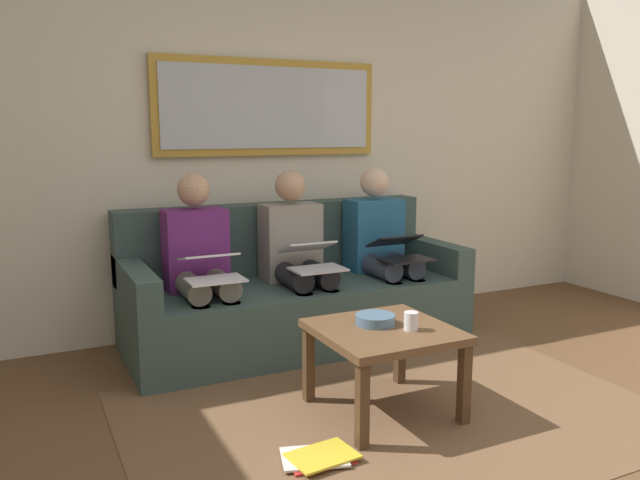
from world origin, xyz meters
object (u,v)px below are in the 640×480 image
(bowl, at_px, (375,319))
(person_right, at_px, (200,262))
(person_middle, at_px, (297,253))
(person_left, at_px, (381,245))
(laptop_black, at_px, (400,249))
(laptop_white, at_px, (212,267))
(couch, at_px, (293,295))
(cup, at_px, (411,321))
(coffee_table, at_px, (384,340))
(laptop_silver, at_px, (312,256))
(magazine_stack, at_px, (318,457))
(framed_mirror, at_px, (269,108))

(bowl, distance_m, person_right, 1.24)
(person_middle, bearing_deg, person_left, 180.00)
(laptop_black, height_order, laptop_white, laptop_black)
(couch, bearing_deg, person_right, 6.13)
(laptop_black, bearing_deg, cup, 59.87)
(person_left, height_order, person_middle, same)
(coffee_table, height_order, person_middle, person_middle)
(laptop_black, distance_m, person_right, 1.30)
(person_left, distance_m, laptop_white, 1.30)
(laptop_black, distance_m, laptop_silver, 0.64)
(coffee_table, bearing_deg, person_right, -62.33)
(couch, relative_size, bowl, 11.05)
(laptop_white, bearing_deg, laptop_silver, -178.86)
(person_right, relative_size, laptop_white, 3.34)
(laptop_silver, height_order, magazine_stack, laptop_silver)
(bowl, height_order, person_middle, person_middle)
(person_right, height_order, laptop_white, person_right)
(person_middle, bearing_deg, couch, -90.00)
(person_left, distance_m, magazine_stack, 1.96)
(framed_mirror, bearing_deg, coffee_table, 88.66)
(coffee_table, distance_m, laptop_silver, 0.95)
(person_left, relative_size, person_middle, 1.00)
(couch, height_order, laptop_silver, couch)
(couch, relative_size, cup, 24.44)
(cup, bearing_deg, person_right, -60.58)
(laptop_silver, bearing_deg, person_middle, -90.00)
(couch, height_order, laptop_black, couch)
(bowl, bearing_deg, laptop_white, -54.76)
(magazine_stack, bearing_deg, cup, -160.97)
(magazine_stack, bearing_deg, couch, -109.63)
(person_left, bearing_deg, laptop_black, 90.00)
(cup, xyz_separation_m, laptop_silver, (0.06, -1.00, 0.14))
(cup, height_order, laptop_silver, laptop_silver)
(person_left, distance_m, person_right, 1.28)
(coffee_table, bearing_deg, laptop_black, -126.62)
(coffee_table, height_order, laptop_silver, laptop_silver)
(laptop_black, relative_size, person_middle, 0.31)
(framed_mirror, height_order, magazine_stack, framed_mirror)
(bowl, bearing_deg, person_middle, -92.60)
(bowl, distance_m, magazine_stack, 0.76)
(couch, bearing_deg, laptop_white, 26.27)
(cup, bearing_deg, framed_mirror, -88.02)
(cup, relative_size, person_right, 0.08)
(coffee_table, xyz_separation_m, magazine_stack, (0.50, 0.30, -0.36))
(person_middle, bearing_deg, bowl, 87.40)
(bowl, xyz_separation_m, magazine_stack, (0.49, 0.36, -0.45))
(laptop_black, xyz_separation_m, laptop_white, (1.28, 0.01, 0.00))
(person_middle, distance_m, laptop_white, 0.69)
(couch, bearing_deg, framed_mirror, -90.00)
(couch, xyz_separation_m, magazine_stack, (0.54, 1.51, -0.29))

